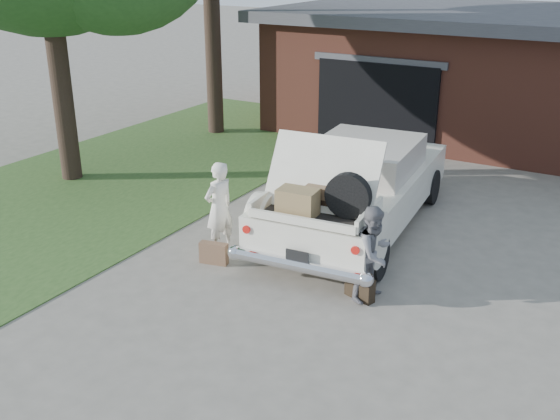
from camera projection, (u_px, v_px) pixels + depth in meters
The scene contains 8 objects.
ground at pixel (260, 290), 9.90m from camera, with size 90.00×90.00×0.00m, color gray.
grass_strip at pixel (125, 176), 14.88m from camera, with size 6.00×16.00×0.02m, color #2D4C1E.
house at pixel (510, 72), 18.01m from camera, with size 12.80×7.80×3.30m.
sedan at pixel (357, 187), 11.82m from camera, with size 2.58×5.64×2.11m.
woman_left at pixel (219, 208), 10.91m from camera, with size 0.58×0.38×1.58m, color white.
woman_right at pixel (374, 253), 9.43m from camera, with size 0.70×0.54×1.44m, color slate.
suitcase_left at pixel (214, 253), 10.68m from camera, with size 0.47×0.15×0.36m, color brown.
suitcase_right at pixel (360, 287), 9.60m from camera, with size 0.48×0.15×0.37m, color black.
Camera 1 is at (4.69, -7.39, 4.78)m, focal length 42.00 mm.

